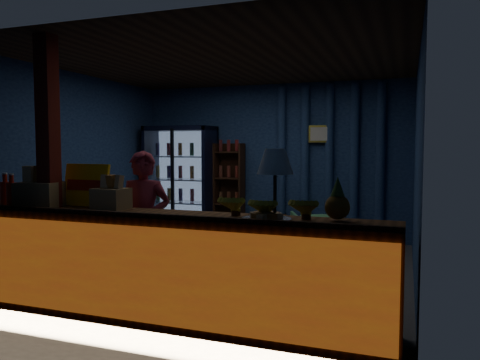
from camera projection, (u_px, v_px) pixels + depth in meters
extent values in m
plane|color=#515154|center=(224.00, 266.00, 6.02)|extent=(4.60, 4.60, 0.00)
plane|color=navy|center=(271.00, 161.00, 8.00)|extent=(4.60, 0.00, 4.60)
plane|color=navy|center=(125.00, 175.00, 3.87)|extent=(4.60, 0.00, 4.60)
plane|color=navy|center=(75.00, 164.00, 6.71)|extent=(0.00, 4.40, 4.40)
plane|color=navy|center=(417.00, 168.00, 5.16)|extent=(0.00, 4.40, 4.40)
plane|color=#472D19|center=(223.00, 62.00, 5.84)|extent=(4.60, 4.60, 0.00)
cube|color=brown|center=(145.00, 265.00, 4.21)|extent=(4.40, 0.55, 0.95)
cube|color=red|center=(127.00, 273.00, 3.93)|extent=(4.35, 0.02, 0.81)
cube|color=#3D1F13|center=(128.00, 214.00, 3.92)|extent=(4.40, 0.04, 0.04)
cube|color=maroon|center=(49.00, 171.00, 4.50)|extent=(0.16, 0.16, 2.60)
cube|color=black|center=(187.00, 180.00, 8.47)|extent=(1.20, 0.06, 1.90)
cube|color=black|center=(152.00, 180.00, 8.41)|extent=(0.06, 0.60, 1.90)
cube|color=black|center=(210.00, 181.00, 8.02)|extent=(0.06, 0.60, 1.90)
cube|color=black|center=(180.00, 129.00, 8.15)|extent=(1.20, 0.60, 0.08)
cube|color=black|center=(181.00, 232.00, 8.28)|extent=(1.20, 0.60, 0.08)
cube|color=#99B2D8|center=(186.00, 180.00, 8.42)|extent=(1.08, 0.02, 1.74)
cube|color=white|center=(173.00, 182.00, 7.95)|extent=(1.12, 0.02, 1.78)
cube|color=black|center=(173.00, 182.00, 7.93)|extent=(0.05, 0.05, 1.80)
cube|color=silver|center=(181.00, 224.00, 8.27)|extent=(1.08, 0.48, 0.02)
cylinder|color=#C7671C|center=(158.00, 216.00, 8.41)|extent=(0.07, 0.07, 0.22)
cylinder|color=#165A25|center=(170.00, 217.00, 8.34)|extent=(0.07, 0.07, 0.22)
cylinder|color=#9B7117|center=(181.00, 217.00, 8.26)|extent=(0.07, 0.07, 0.22)
cylinder|color=navy|center=(192.00, 218.00, 8.19)|extent=(0.07, 0.07, 0.22)
cylinder|color=maroon|center=(204.00, 218.00, 8.11)|extent=(0.07, 0.07, 0.22)
cube|color=silver|center=(181.00, 202.00, 8.24)|extent=(1.08, 0.48, 0.02)
cylinder|color=#165A25|center=(158.00, 194.00, 8.39)|extent=(0.07, 0.07, 0.22)
cylinder|color=#9B7117|center=(169.00, 194.00, 8.31)|extent=(0.07, 0.07, 0.22)
cylinder|color=navy|center=(181.00, 195.00, 8.23)|extent=(0.07, 0.07, 0.22)
cylinder|color=maroon|center=(192.00, 195.00, 8.16)|extent=(0.07, 0.07, 0.22)
cylinder|color=#C7671C|center=(204.00, 196.00, 8.08)|extent=(0.07, 0.07, 0.22)
cube|color=silver|center=(181.00, 179.00, 8.21)|extent=(1.08, 0.48, 0.02)
cylinder|color=#9B7117|center=(158.00, 172.00, 8.36)|extent=(0.07, 0.07, 0.22)
cylinder|color=navy|center=(169.00, 172.00, 8.28)|extent=(0.07, 0.07, 0.22)
cylinder|color=maroon|center=(181.00, 172.00, 8.21)|extent=(0.07, 0.07, 0.22)
cylinder|color=#C7671C|center=(192.00, 172.00, 8.13)|extent=(0.07, 0.07, 0.22)
cylinder|color=#165A25|center=(204.00, 172.00, 8.05)|extent=(0.07, 0.07, 0.22)
cube|color=silver|center=(180.00, 157.00, 8.19)|extent=(1.08, 0.48, 0.02)
cylinder|color=navy|center=(158.00, 149.00, 8.33)|extent=(0.07, 0.07, 0.22)
cylinder|color=maroon|center=(169.00, 149.00, 8.25)|extent=(0.07, 0.07, 0.22)
cylinder|color=#C7671C|center=(180.00, 149.00, 8.18)|extent=(0.07, 0.07, 0.22)
cylinder|color=#165A25|center=(192.00, 149.00, 8.10)|extent=(0.07, 0.07, 0.22)
cylinder|color=#9B7117|center=(204.00, 149.00, 8.03)|extent=(0.07, 0.07, 0.22)
cube|color=#3D1F13|center=(232.00, 189.00, 8.22)|extent=(0.50, 0.02, 1.60)
cube|color=#3D1F13|center=(217.00, 189.00, 8.18)|extent=(0.03, 0.28, 1.60)
cube|color=#3D1F13|center=(242.00, 190.00, 8.02)|extent=(0.03, 0.28, 1.60)
cube|color=#3D1F13|center=(229.00, 230.00, 8.15)|extent=(0.46, 0.26, 0.02)
cube|color=#3D1F13|center=(229.00, 204.00, 8.12)|extent=(0.46, 0.26, 0.02)
cube|color=#3D1F13|center=(229.00, 178.00, 8.09)|extent=(0.46, 0.26, 0.02)
cube|color=#3D1F13|center=(229.00, 152.00, 8.05)|extent=(0.46, 0.26, 0.02)
cylinder|color=navy|center=(281.00, 161.00, 7.88)|extent=(0.14, 0.14, 2.50)
cylinder|color=navy|center=(305.00, 161.00, 7.74)|extent=(0.14, 0.14, 2.50)
cylinder|color=navy|center=(329.00, 162.00, 7.61)|extent=(0.14, 0.14, 2.50)
cylinder|color=navy|center=(354.00, 162.00, 7.47)|extent=(0.14, 0.14, 2.50)
cylinder|color=navy|center=(380.00, 162.00, 7.34)|extent=(0.14, 0.14, 2.50)
cube|color=gold|center=(320.00, 134.00, 7.59)|extent=(0.36, 0.03, 0.28)
cube|color=silver|center=(320.00, 134.00, 7.57)|extent=(0.30, 0.01, 0.22)
imported|color=maroon|center=(144.00, 224.00, 4.77)|extent=(0.61, 0.47, 1.50)
imported|color=#58B065|center=(313.00, 231.00, 6.97)|extent=(0.80, 0.81, 0.57)
cube|color=#3D1F13|center=(270.00, 231.00, 7.26)|extent=(0.60, 0.50, 0.47)
cylinder|color=#3D1F13|center=(270.00, 213.00, 7.24)|extent=(0.09, 0.09, 0.09)
cube|color=yellow|center=(86.00, 185.00, 4.62)|extent=(0.53, 0.13, 0.42)
cube|color=#AE1D0B|center=(85.00, 185.00, 4.60)|extent=(0.44, 0.06, 0.11)
cylinder|color=#AE1D0B|center=(5.00, 193.00, 4.77)|extent=(0.10, 0.10, 0.23)
cylinder|color=#AE1D0B|center=(5.00, 177.00, 4.76)|extent=(0.05, 0.05, 0.09)
cylinder|color=white|center=(5.00, 174.00, 4.76)|extent=(0.05, 0.05, 0.02)
cylinder|color=#AE1D0B|center=(12.00, 194.00, 4.64)|extent=(0.10, 0.10, 0.23)
cylinder|color=#AE1D0B|center=(11.00, 178.00, 4.63)|extent=(0.05, 0.05, 0.09)
cylinder|color=white|center=(11.00, 174.00, 4.62)|extent=(0.05, 0.05, 0.02)
cube|color=#946F47|center=(40.00, 195.00, 4.53)|extent=(0.44, 0.39, 0.25)
cube|color=orange|center=(30.00, 174.00, 4.53)|extent=(0.11, 0.09, 0.16)
cube|color=orange|center=(39.00, 174.00, 4.51)|extent=(0.11, 0.09, 0.16)
cube|color=orange|center=(48.00, 174.00, 4.50)|extent=(0.11, 0.09, 0.16)
cube|color=#946F47|center=(111.00, 199.00, 4.40)|extent=(0.32, 0.27, 0.20)
cube|color=orange|center=(104.00, 181.00, 4.42)|extent=(0.08, 0.06, 0.13)
cube|color=orange|center=(111.00, 182.00, 4.39)|extent=(0.08, 0.06, 0.13)
cube|color=orange|center=(118.00, 182.00, 4.36)|extent=(0.08, 0.06, 0.13)
cylinder|color=silver|center=(266.00, 219.00, 3.71)|extent=(0.40, 0.40, 0.02)
cube|color=orange|center=(276.00, 216.00, 3.68)|extent=(0.09, 0.06, 0.04)
cube|color=orange|center=(275.00, 215.00, 3.74)|extent=(0.11, 0.11, 0.04)
cube|color=orange|center=(269.00, 214.00, 3.78)|extent=(0.06, 0.09, 0.04)
cube|color=orange|center=(262.00, 214.00, 3.77)|extent=(0.11, 0.11, 0.04)
cube|color=orange|center=(257.00, 215.00, 3.73)|extent=(0.09, 0.06, 0.04)
cube|color=orange|center=(258.00, 216.00, 3.67)|extent=(0.11, 0.11, 0.04)
cube|color=orange|center=(264.00, 217.00, 3.63)|extent=(0.06, 0.09, 0.04)
cube|color=orange|center=(271.00, 217.00, 3.63)|extent=(0.11, 0.11, 0.04)
cylinder|color=black|center=(275.00, 218.00, 3.73)|extent=(0.13, 0.13, 0.04)
cylinder|color=black|center=(275.00, 192.00, 3.71)|extent=(0.03, 0.03, 0.40)
cone|color=white|center=(275.00, 161.00, 3.70)|extent=(0.29, 0.29, 0.20)
sphere|color=brown|center=(337.00, 207.00, 3.70)|extent=(0.20, 0.20, 0.20)
cone|color=#2E591E|center=(338.00, 186.00, 3.69)|extent=(0.11, 0.11, 0.15)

